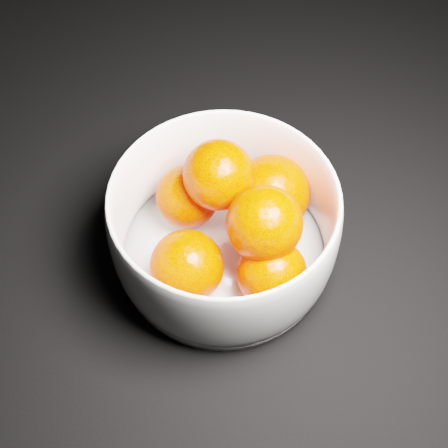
% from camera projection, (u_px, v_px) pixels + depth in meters
% --- Properties ---
extents(bowl, '(0.23, 0.23, 0.11)m').
position_uv_depth(bowl, '(224.00, 227.00, 0.64)').
color(bowl, silver).
rests_on(bowl, ground).
extents(orange_pile, '(0.18, 0.20, 0.12)m').
position_uv_depth(orange_pile, '(237.00, 218.00, 0.64)').
color(orange_pile, '#FF3502').
rests_on(orange_pile, bowl).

